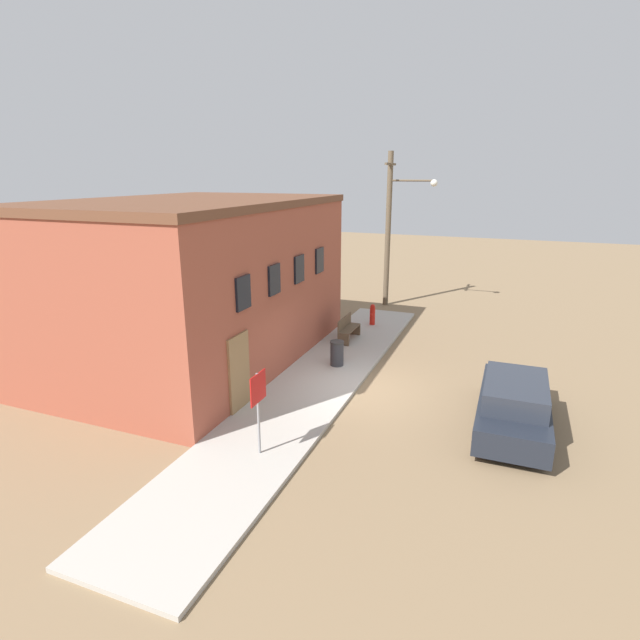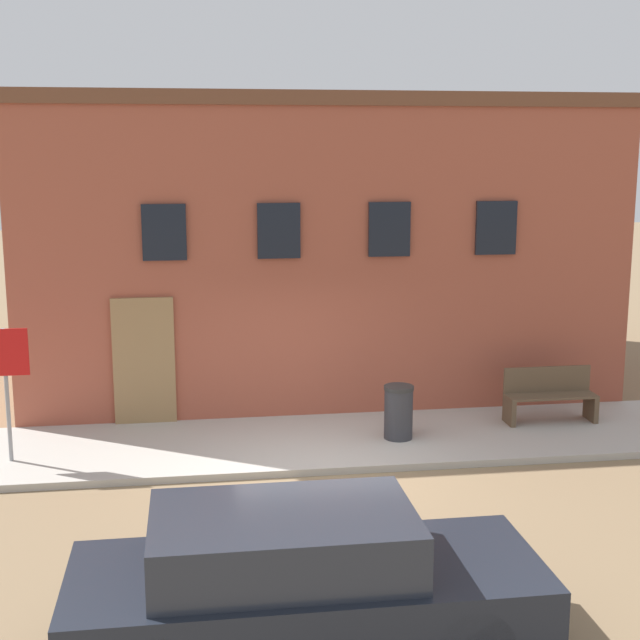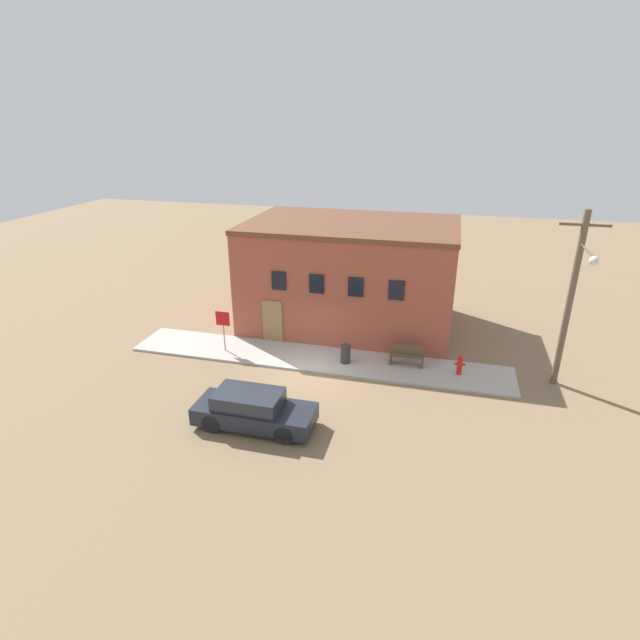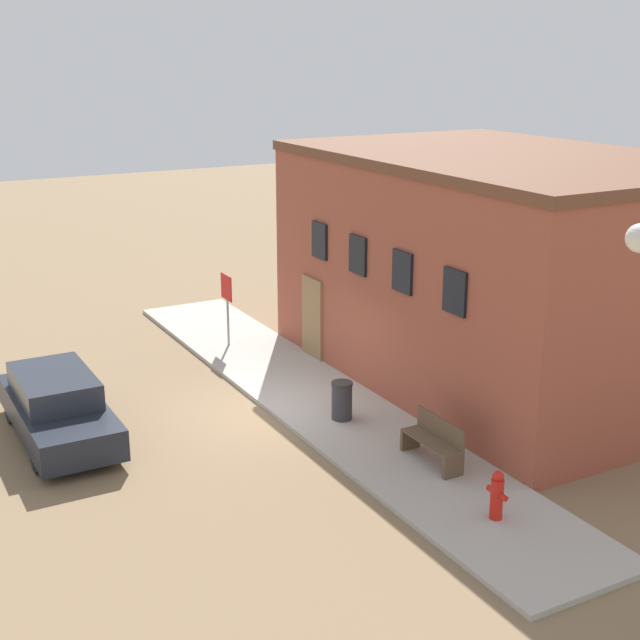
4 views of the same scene
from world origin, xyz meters
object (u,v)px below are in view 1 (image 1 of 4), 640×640
trash_bin (337,353)px  utility_pole (391,225)px  stop_sign (258,398)px  parked_car (514,404)px  fire_hydrant (372,314)px  bench (348,329)px

trash_bin → utility_pole: bearing=2.7°
stop_sign → utility_pole: size_ratio=0.27×
trash_bin → utility_pole: (8.84, 0.42, 3.41)m
utility_pole → parked_car: utility_pole is taller
trash_bin → parked_car: 5.97m
fire_hydrant → utility_pole: (3.87, 0.25, 3.39)m
trash_bin → parked_car: size_ratio=0.19×
stop_sign → bench: (8.48, 0.70, -0.94)m
utility_pole → bench: bearing=179.2°
stop_sign → trash_bin: size_ratio=2.33×
stop_sign → bench: bearing=4.7°
stop_sign → parked_car: 6.48m
utility_pole → fire_hydrant: bearing=-176.2°
fire_hydrant → utility_pole: bearing=3.8°
bench → parked_car: (-4.91, -6.04, 0.12)m
stop_sign → parked_car: (3.57, -5.35, -0.81)m
bench → utility_pole: bearing=-0.8°
utility_pole → parked_car: size_ratio=1.68×
utility_pole → stop_sign: bearing=-177.6°
fire_hydrant → utility_pole: 5.15m
fire_hydrant → parked_car: size_ratio=0.20×
stop_sign → bench: 8.56m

